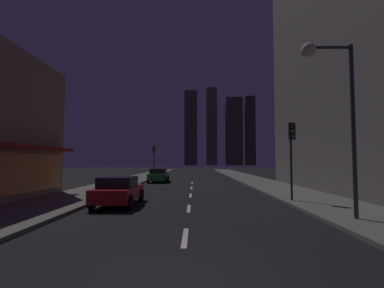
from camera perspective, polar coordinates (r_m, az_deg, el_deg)
ground_plane at (r=37.53m, az=0.14°, el=-6.90°), size 78.00×136.00×0.10m
sidewalk_right at (r=38.11m, az=10.79°, el=-6.60°), size 4.00×76.00×0.15m
sidewalk_left at (r=38.22m, az=-10.49°, el=-6.59°), size 4.00×76.00×0.15m
lane_marking_center at (r=16.61m, az=-0.44°, el=-11.14°), size 0.16×28.20×0.01m
building_apartment_right at (r=27.03m, az=33.54°, el=14.99°), size 11.00×20.00×21.02m
skyscraper_distant_tall at (r=158.80m, az=-0.22°, el=3.09°), size 6.79×8.20×40.38m
skyscraper_distant_mid at (r=165.21m, az=3.84°, el=3.47°), size 6.10×5.69×43.91m
skyscraper_distant_short at (r=156.22m, az=8.25°, el=2.45°), size 8.65×6.00×36.13m
skyscraper_distant_slender at (r=159.35m, az=11.24°, el=2.53°), size 5.23×6.95×37.00m
car_parked_near at (r=15.40m, az=-14.24°, el=-8.89°), size 1.98×4.24×1.45m
car_parked_far at (r=31.30m, az=-6.60°, el=-6.12°), size 1.98×4.24×1.45m
fire_hydrant_far_left at (r=26.40m, az=-13.09°, el=-7.19°), size 0.42×0.30×0.65m
traffic_light_near_right at (r=16.49m, az=19.00°, el=0.09°), size 0.32×0.48×4.20m
traffic_light_far_left at (r=41.15m, az=-7.51°, el=-2.04°), size 0.32×0.48×4.20m
street_lamp_right at (r=12.26m, az=25.51°, el=10.25°), size 1.96×0.56×6.58m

